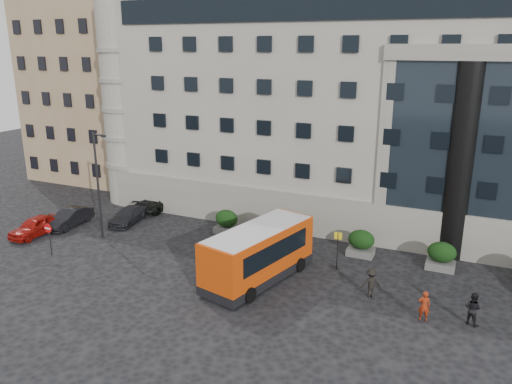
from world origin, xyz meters
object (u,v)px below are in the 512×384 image
pedestrian_a (424,306)px  street_lamp (98,182)px  parked_car_a (36,226)px  parked_car_d (157,202)px  red_truck (158,175)px  hedge_b (290,231)px  bus_stop_sign (338,244)px  hedge_a (227,221)px  pedestrian_c (371,283)px  no_entry_sign (49,233)px  minibus (258,252)px  hedge_c (361,243)px  parked_car_b (70,218)px  parked_car_c (128,215)px  pedestrian_b (473,309)px  hedge_d (441,256)px

pedestrian_a → street_lamp: bearing=-16.4°
parked_car_a → parked_car_d: bearing=62.6°
red_truck → parked_car_d: 6.84m
hedge_b → street_lamp: size_ratio=0.23×
bus_stop_sign → parked_car_a: size_ratio=0.60×
red_truck → parked_car_d: red_truck is taller
hedge_a → pedestrian_c: 13.50m
parked_car_d → red_truck: bearing=125.7°
pedestrian_a → no_entry_sign: bearing=-6.7°
hedge_a → minibus: bearing=-48.7°
hedge_c → street_lamp: (-18.34, -4.80, 3.44)m
parked_car_d → no_entry_sign: bearing=-92.7°
hedge_b → minibus: (0.30, -6.27, 0.92)m
bus_stop_sign → pedestrian_a: size_ratio=1.50×
parked_car_b → pedestrian_c: bearing=-7.9°
hedge_a → hedge_c: 10.40m
bus_stop_sign → parked_car_c: bus_stop_sign is taller
street_lamp → bus_stop_sign: bearing=6.5°
red_truck → parked_car_a: (-0.91, -14.57, -0.70)m
minibus → pedestrian_a: size_ratio=5.03×
parked_car_b → hedge_a: bearing=13.9°
street_lamp → hedge_b: bearing=20.1°
parked_car_b → pedestrian_a: (27.45, -3.14, 0.13)m
hedge_a → pedestrian_b: 18.77m
hedge_b → minibus: minibus is taller
no_entry_sign → red_truck: bearing=100.3°
parked_car_b → parked_car_d: bearing=55.0°
parked_car_d → parked_car_a: bearing=-116.8°
hedge_d → red_truck: (-27.69, 8.12, 0.49)m
parked_car_d → pedestrian_a: 25.44m
bus_stop_sign → parked_car_d: bearing=163.3°
hedge_b → parked_car_a: hedge_b is taller
hedge_a → parked_car_c: (-8.34, -1.29, -0.31)m
street_lamp → no_entry_sign: (-1.06, -4.04, -2.72)m
hedge_a → parked_car_c: 8.45m
parked_car_d → pedestrian_b: (25.90, -8.87, 0.21)m
red_truck → hedge_a: bearing=-46.4°
parked_car_b → parked_car_c: size_ratio=1.01×
hedge_c → minibus: size_ratio=0.22×
minibus → parked_car_b: minibus is taller
bus_stop_sign → parked_car_c: size_ratio=0.59×
hedge_a → no_entry_sign: no_entry_sign is taller
bus_stop_sign → parked_car_a: bus_stop_sign is taller
hedge_c → pedestrian_a: size_ratio=1.09×
minibus → hedge_a: bearing=144.8°
parked_car_b → parked_car_c: parked_car_b is taller
street_lamp → bus_stop_sign: size_ratio=3.17×
parked_car_b → pedestrian_a: pedestrian_a is taller
pedestrian_c → pedestrian_b: bearing=141.2°
parked_car_d → bus_stop_sign: bearing=-15.6°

